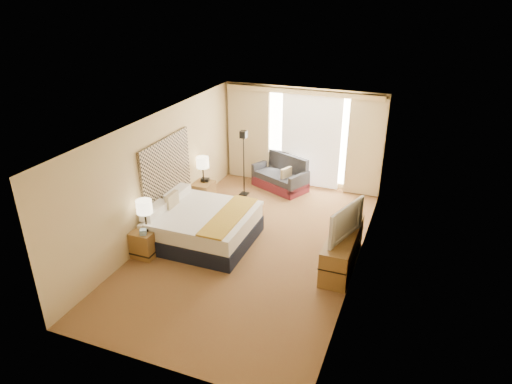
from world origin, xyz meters
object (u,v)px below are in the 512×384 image
(bed, at_px, (203,226))
(loveseat, at_px, (281,178))
(floor_lamp, at_px, (244,150))
(lamp_left, at_px, (144,207))
(desk_chair, at_px, (348,228))
(media_dresser, at_px, (342,249))
(nightstand_right, at_px, (204,193))
(nightstand_left, at_px, (146,242))
(lamp_right, at_px, (203,163))
(television, at_px, (341,220))

(bed, distance_m, loveseat, 3.25)
(floor_lamp, height_order, lamp_left, floor_lamp)
(desk_chair, height_order, lamp_left, lamp_left)
(media_dresser, bearing_deg, nightstand_right, 158.60)
(nightstand_left, relative_size, desk_chair, 0.54)
(lamp_left, bearing_deg, desk_chair, 25.08)
(desk_chair, relative_size, lamp_right, 1.61)
(media_dresser, relative_size, floor_lamp, 1.06)
(floor_lamp, distance_m, desk_chair, 3.45)
(nightstand_left, xyz_separation_m, bed, (0.81, 0.89, 0.08))
(nightstand_left, relative_size, lamp_right, 0.86)
(bed, bearing_deg, lamp_left, -131.62)
(bed, bearing_deg, nightstand_left, -132.28)
(media_dresser, xyz_separation_m, loveseat, (-2.21, 3.02, -0.06))
(floor_lamp, xyz_separation_m, television, (2.93, -2.43, -0.17))
(nightstand_right, distance_m, floor_lamp, 1.45)
(desk_chair, relative_size, lamp_left, 1.59)
(nightstand_right, relative_size, bed, 0.27)
(lamp_left, distance_m, lamp_right, 2.54)
(bed, bearing_deg, television, 0.57)
(bed, bearing_deg, loveseat, 78.01)
(nightstand_left, distance_m, lamp_left, 0.78)
(nightstand_right, bearing_deg, lamp_right, 104.57)
(nightstand_right, xyz_separation_m, bed, (0.81, -1.61, 0.08))
(lamp_left, relative_size, television, 0.57)
(media_dresser, xyz_separation_m, floor_lamp, (-2.98, 2.30, 0.85))
(nightstand_left, height_order, nightstand_right, same)
(lamp_right, bearing_deg, media_dresser, -22.11)
(floor_lamp, bearing_deg, lamp_left, -101.56)
(lamp_left, bearing_deg, floor_lamp, 78.44)
(nightstand_left, bearing_deg, nightstand_right, 90.00)
(floor_lamp, bearing_deg, loveseat, 43.36)
(television, bearing_deg, floor_lamp, 68.57)
(loveseat, height_order, desk_chair, desk_chair)
(nightstand_right, height_order, lamp_right, lamp_right)
(nightstand_left, distance_m, loveseat, 4.34)
(nightstand_left, relative_size, lamp_left, 0.85)
(lamp_right, bearing_deg, loveseat, 45.23)
(nightstand_right, relative_size, television, 0.48)
(loveseat, xyz_separation_m, floor_lamp, (-0.77, -0.72, 0.91))
(bed, distance_m, television, 2.92)
(loveseat, height_order, floor_lamp, floor_lamp)
(bed, distance_m, lamp_right, 1.98)
(bed, xyz_separation_m, desk_chair, (2.86, 0.83, 0.10))
(media_dresser, height_order, television, television)
(television, bearing_deg, lamp_right, 84.14)
(loveseat, distance_m, floor_lamp, 1.39)
(bed, height_order, lamp_right, lamp_right)
(nightstand_right, xyz_separation_m, loveseat, (1.49, 1.57, 0.01))
(nightstand_left, distance_m, bed, 1.21)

